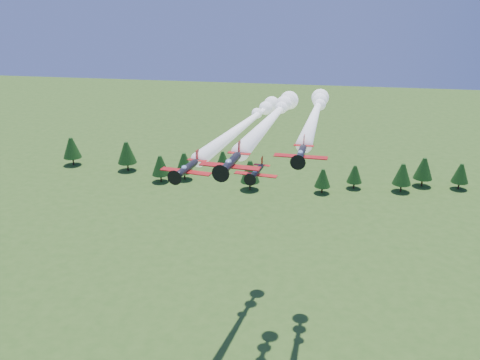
# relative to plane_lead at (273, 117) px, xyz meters

# --- Properties ---
(plane_lead) EXTENTS (11.09, 46.14, 3.70)m
(plane_lead) POSITION_rel_plane_lead_xyz_m (0.00, 0.00, 0.00)
(plane_lead) COLOR black
(plane_lead) RESTS_ON ground
(plane_left) EXTENTS (14.51, 51.72, 3.70)m
(plane_left) POSITION_rel_plane_lead_xyz_m (-6.56, 12.07, -4.60)
(plane_left) COLOR black
(plane_left) RESTS_ON ground
(plane_right) EXTENTS (8.02, 45.35, 3.70)m
(plane_right) POSITION_rel_plane_lead_xyz_m (7.38, 7.48, -0.71)
(plane_right) COLOR black
(plane_right) RESTS_ON ground
(plane_slot) EXTENTS (7.06, 7.69, 2.46)m
(plane_slot) POSITION_rel_plane_lead_xyz_m (-1.21, -12.71, -5.83)
(plane_slot) COLOR black
(plane_slot) RESTS_ON ground
(treeline) EXTENTS (180.34, 22.07, 11.58)m
(treeline) POSITION_rel_plane_lead_xyz_m (-9.21, 92.73, -42.26)
(treeline) COLOR #382314
(treeline) RESTS_ON ground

